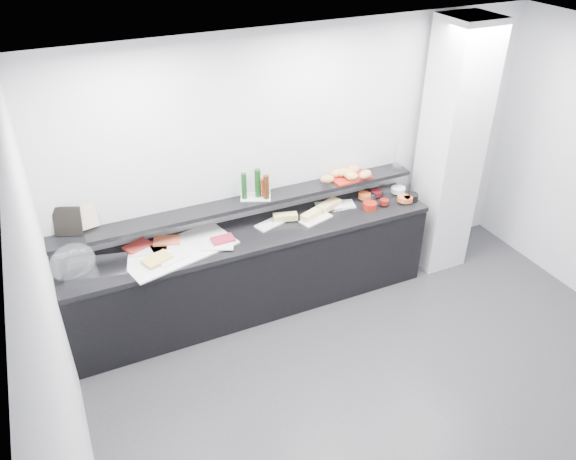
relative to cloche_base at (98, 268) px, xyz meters
name	(u,v)px	position (x,y,z in m)	size (l,w,h in m)	color
ground	(408,401)	(2.14, -1.69, -0.92)	(5.00, 5.00, 0.00)	#2D2D30
back_wall	(306,164)	(2.14, 0.31, 0.43)	(5.00, 0.02, 2.70)	silver
ceiling	(459,88)	(2.14, -1.69, 1.78)	(5.00, 5.00, 0.00)	white
column	(450,151)	(3.64, -0.04, 0.43)	(0.50, 0.50, 2.70)	silver
buffet_cabinet	(255,272)	(1.44, 0.01, -0.50)	(3.60, 0.60, 0.85)	black
counter_top	(253,234)	(1.44, 0.01, -0.05)	(3.62, 0.62, 0.05)	black
wall_shelf	(246,203)	(1.44, 0.18, 0.21)	(3.60, 0.25, 0.04)	black
cloche_base	(98,268)	(0.00, 0.00, 0.00)	(0.50, 0.34, 0.04)	silver
cloche_dome	(73,262)	(-0.18, 0.01, 0.11)	(0.38, 0.25, 0.34)	white
linen_runner	(179,251)	(0.71, -0.02, -0.01)	(1.01, 0.48, 0.01)	silver
platter_meat_a	(148,249)	(0.46, 0.11, 0.00)	(0.33, 0.22, 0.01)	silver
food_meat_a	(137,246)	(0.38, 0.17, 0.02)	(0.23, 0.15, 0.02)	maroon
platter_salmon	(166,244)	(0.62, 0.12, 0.00)	(0.29, 0.19, 0.01)	silver
food_salmon	(167,240)	(0.64, 0.14, 0.02)	(0.24, 0.15, 0.02)	#CE502A
platter_cheese	(172,258)	(0.62, -0.12, 0.00)	(0.26, 0.17, 0.01)	silver
food_cheese	(157,259)	(0.49, -0.11, 0.02)	(0.24, 0.16, 0.02)	#D6B653
platter_meat_b	(217,244)	(1.05, -0.08, 0.00)	(0.31, 0.20, 0.01)	silver
food_meat_b	(223,239)	(1.12, -0.05, 0.02)	(0.21, 0.13, 0.02)	maroon
sandwich_plate_left	(271,223)	(1.65, 0.07, -0.01)	(0.33, 0.14, 0.01)	silver
sandwich_food_left	(285,217)	(1.80, 0.07, 0.02)	(0.23, 0.09, 0.06)	#D2B86E
tongs_left	(265,224)	(1.58, 0.06, 0.00)	(0.01, 0.01, 0.16)	#B0B2B7
sandwich_plate_mid	(316,219)	(2.08, -0.04, -0.01)	(0.33, 0.14, 0.01)	silver
sandwich_food_mid	(311,215)	(2.05, 0.00, 0.02)	(0.22, 0.09, 0.06)	#E2C976
tongs_mid	(315,221)	(2.05, -0.08, 0.00)	(0.01, 0.01, 0.16)	silver
sandwich_plate_right	(335,205)	(2.39, 0.13, -0.01)	(0.40, 0.17, 0.01)	white
sandwich_food_right	(329,205)	(2.30, 0.10, 0.02)	(0.28, 0.11, 0.06)	#DFB874
tongs_right	(341,210)	(2.38, -0.01, 0.00)	(0.01, 0.01, 0.16)	silver
bowl_glass_fruit	(367,196)	(2.77, 0.12, 0.02)	(0.18, 0.18, 0.07)	white
fill_glass_fruit	(365,196)	(2.73, 0.12, 0.03)	(0.13, 0.13, 0.05)	#CC4F1B
bowl_black_jam	(370,194)	(2.81, 0.13, 0.02)	(0.15, 0.15, 0.07)	black
fill_black_jam	(376,193)	(2.87, 0.11, 0.03)	(0.12, 0.12, 0.05)	#530B11
bowl_glass_cream	(387,191)	(3.02, 0.12, 0.02)	(0.20, 0.20, 0.07)	white
fill_glass_cream	(398,190)	(3.13, 0.08, 0.03)	(0.15, 0.15, 0.05)	white
bowl_red_jam	(370,206)	(2.68, -0.07, 0.02)	(0.14, 0.14, 0.07)	maroon
fill_red_jam	(384,202)	(2.85, -0.08, 0.03)	(0.09, 0.09, 0.05)	#5E130D
bowl_glass_salmon	(406,199)	(3.09, -0.11, 0.02)	(0.14, 0.14, 0.07)	silver
fill_glass_salmon	(404,199)	(3.07, -0.11, 0.03)	(0.13, 0.13, 0.05)	#CB6031
bowl_black_fruit	(412,197)	(3.18, -0.10, 0.02)	(0.13, 0.13, 0.07)	black
fill_black_fruit	(408,199)	(3.10, -0.14, 0.03)	(0.09, 0.09, 0.05)	#D44F1D
framed_print	(67,221)	(-0.15, 0.26, 0.36)	(0.24, 0.02, 0.26)	black
print_art	(85,217)	(0.00, 0.27, 0.36)	(0.21, 0.00, 0.22)	#C6A38F
condiment_tray	(256,197)	(1.55, 0.21, 0.24)	(0.29, 0.18, 0.01)	silver
bottle_green_a	(244,186)	(1.44, 0.22, 0.37)	(0.05, 0.05, 0.26)	#103B12
bottle_brown	(266,187)	(1.63, 0.13, 0.36)	(0.05, 0.05, 0.24)	#361F09
bottle_green_b	(258,183)	(1.58, 0.20, 0.38)	(0.06, 0.06, 0.28)	#103A11
bottle_hot	(263,188)	(1.62, 0.18, 0.33)	(0.04, 0.04, 0.18)	#A71B0B
shaker_salt	(263,193)	(1.62, 0.18, 0.28)	(0.03, 0.03, 0.07)	silver
shaker_pepper	(269,191)	(1.68, 0.19, 0.28)	(0.03, 0.03, 0.07)	silver
bread_tray	(348,176)	(2.58, 0.21, 0.24)	(0.41, 0.29, 0.02)	#A31E11
bread_roll_nw	(342,172)	(2.51, 0.23, 0.29)	(0.15, 0.09, 0.08)	#BB9047
bread_roll_n	(336,173)	(2.45, 0.24, 0.29)	(0.13, 0.08, 0.08)	tan
bread_roll_ne	(352,169)	(2.64, 0.25, 0.29)	(0.14, 0.09, 0.08)	tan
bread_roll_sw	(327,179)	(2.30, 0.16, 0.29)	(0.14, 0.09, 0.08)	tan
bread_roll_s	(352,176)	(2.56, 0.11, 0.29)	(0.13, 0.08, 0.08)	gold
bread_roll_se	(365,174)	(2.70, 0.09, 0.29)	(0.16, 0.10, 0.08)	#D48550
bread_roll_midw	(349,174)	(2.55, 0.16, 0.29)	(0.12, 0.08, 0.08)	tan
bread_roll_mide	(354,170)	(2.65, 0.23, 0.29)	(0.15, 0.09, 0.08)	#BB8547
carafe	(398,157)	(3.13, 0.15, 0.38)	(0.10, 0.10, 0.30)	white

